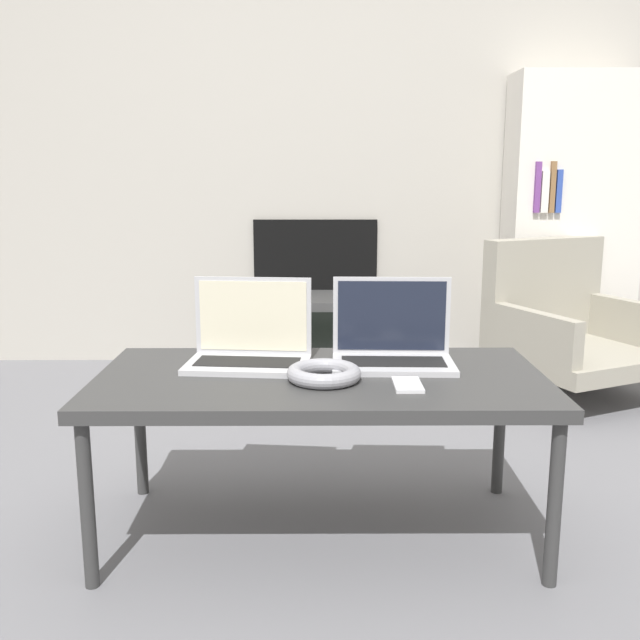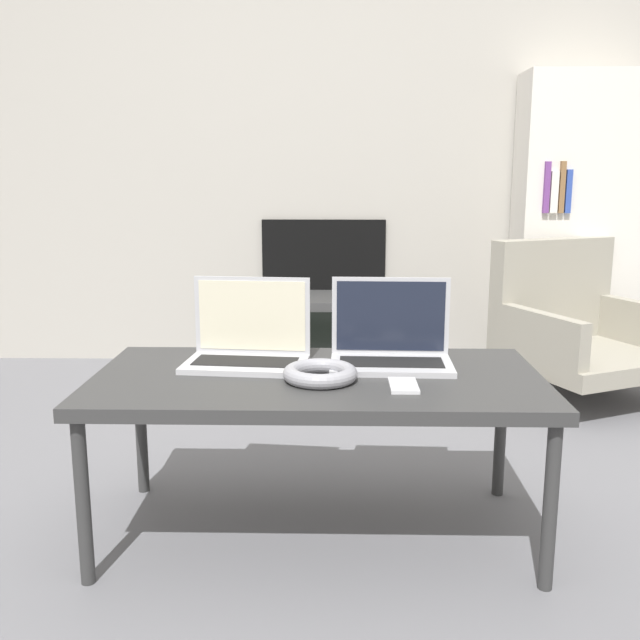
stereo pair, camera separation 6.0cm
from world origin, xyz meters
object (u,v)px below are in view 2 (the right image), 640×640
at_px(laptop_left, 248,344).
at_px(armchair, 573,325).
at_px(laptop_right, 391,345).
at_px(headphones, 320,373).
at_px(tv, 323,334).
at_px(phone, 403,385).

relative_size(laptop_left, armchair, 0.43).
bearing_deg(laptop_right, laptop_left, -178.17).
bearing_deg(headphones, armchair, 51.18).
distance_m(tv, armchair, 1.22).
bearing_deg(headphones, tv, 90.79).
xyz_separation_m(laptop_left, tv, (0.19, 1.60, -0.33)).
xyz_separation_m(laptop_left, headphones, (0.21, -0.18, -0.04)).
xyz_separation_m(laptop_right, phone, (0.02, -0.23, -0.05)).
height_order(laptop_left, armchair, laptop_left).
height_order(laptop_left, headphones, laptop_left).
bearing_deg(armchair, laptop_right, -151.85).
xyz_separation_m(laptop_left, phone, (0.43, -0.23, -0.05)).
distance_m(laptop_left, tv, 1.65).
relative_size(laptop_left, phone, 2.83).
height_order(phone, tv, phone).
relative_size(headphones, phone, 1.56).
distance_m(headphones, armchair, 1.82).
relative_size(laptop_right, tv, 0.61).
relative_size(tv, armchair, 0.68).
bearing_deg(armchair, laptop_left, -162.19).
bearing_deg(laptop_left, laptop_right, 5.28).
height_order(headphones, phone, headphones).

